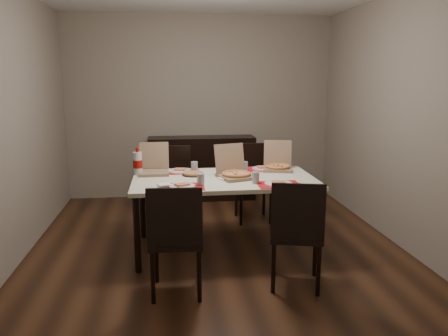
{
  "coord_description": "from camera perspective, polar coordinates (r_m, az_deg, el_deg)",
  "views": [
    {
      "loc": [
        -0.47,
        -4.35,
        1.73
      ],
      "look_at": [
        0.07,
        -0.15,
        0.85
      ],
      "focal_mm": 35.0,
      "sensor_mm": 36.0,
      "label": 1
    }
  ],
  "objects": [
    {
      "name": "dip_bowl",
      "position": [
        4.52,
        1.65,
        -0.61
      ],
      "size": [
        0.13,
        0.13,
        0.02
      ],
      "primitive_type": "imported",
      "rotation": [
        0.0,
        0.0,
        0.37
      ],
      "color": "white",
      "rests_on": "dining_table"
    },
    {
      "name": "chair_near_left",
      "position": [
        3.49,
        -6.32,
        -8.8
      ],
      "size": [
        0.44,
        0.44,
        0.93
      ],
      "color": "black",
      "rests_on": "ground"
    },
    {
      "name": "pizza_box_right",
      "position": [
        4.75,
        7.01,
        0.39
      ],
      "size": [
        0.37,
        0.39,
        0.3
      ],
      "color": "#81644A",
      "rests_on": "dining_table"
    },
    {
      "name": "setting_near_right",
      "position": [
        4.1,
        6.36,
        -1.84
      ],
      "size": [
        0.46,
        0.3,
        0.11
      ],
      "color": "red",
      "rests_on": "dining_table"
    },
    {
      "name": "pizza_box_center",
      "position": [
        4.34,
        1.45,
        -0.58
      ],
      "size": [
        0.41,
        0.43,
        0.32
      ],
      "color": "#81644A",
      "rests_on": "dining_table"
    },
    {
      "name": "pizza_box_left",
      "position": [
        4.6,
        -9.11,
        0.02
      ],
      "size": [
        0.31,
        0.34,
        0.31
      ],
      "color": "#81644A",
      "rests_on": "dining_table"
    },
    {
      "name": "sideboard",
      "position": [
        6.28,
        -2.9,
        -0.01
      ],
      "size": [
        1.5,
        0.4,
        0.9
      ],
      "primitive_type": "cube",
      "color": "black",
      "rests_on": "ground"
    },
    {
      "name": "soda_bottle",
      "position": [
        4.55,
        -11.21,
        0.6
      ],
      "size": [
        0.09,
        0.09,
        0.28
      ],
      "color": "silver",
      "rests_on": "dining_table"
    },
    {
      "name": "ground",
      "position": [
        4.71,
        -1.11,
        -9.95
      ],
      "size": [
        3.8,
        4.0,
        0.02
      ],
      "primitive_type": "cube",
      "color": "#422514",
      "rests_on": "ground"
    },
    {
      "name": "room_walls",
      "position": [
        4.8,
        -1.77,
        11.8
      ],
      "size": [
        3.84,
        4.02,
        2.62
      ],
      "color": "gray",
      "rests_on": "ground"
    },
    {
      "name": "dining_table",
      "position": [
        4.36,
        0.0,
        -2.14
      ],
      "size": [
        1.8,
        1.0,
        0.75
      ],
      "color": "beige",
      "rests_on": "ground"
    },
    {
      "name": "chair_far_left",
      "position": [
        5.21,
        -6.77,
        -1.84
      ],
      "size": [
        0.47,
        0.47,
        0.93
      ],
      "color": "black",
      "rests_on": "ground"
    },
    {
      "name": "napkin_loose",
      "position": [
        4.27,
        0.11,
        -1.39
      ],
      "size": [
        0.15,
        0.15,
        0.02
      ],
      "primitive_type": "cube",
      "rotation": [
        0.0,
        0.0,
        0.4
      ],
      "color": "white",
      "rests_on": "dining_table"
    },
    {
      "name": "chair_near_right",
      "position": [
        3.64,
        9.46,
        -7.99
      ],
      "size": [
        0.51,
        0.51,
        0.93
      ],
      "color": "black",
      "rests_on": "ground"
    },
    {
      "name": "chair_far_right",
      "position": [
        5.38,
        3.68,
        -1.35
      ],
      "size": [
        0.42,
        0.42,
        0.93
      ],
      "color": "black",
      "rests_on": "ground"
    },
    {
      "name": "faina_plate",
      "position": [
        4.47,
        -4.05,
        -0.77
      ],
      "size": [
        0.22,
        0.22,
        0.03
      ],
      "color": "black",
      "rests_on": "dining_table"
    },
    {
      "name": "setting_near_left",
      "position": [
        4.01,
        -5.12,
        -2.14
      ],
      "size": [
        0.52,
        0.3,
        0.11
      ],
      "color": "red",
      "rests_on": "dining_table"
    },
    {
      "name": "setting_far_left",
      "position": [
        4.64,
        -5.51,
        -0.24
      ],
      "size": [
        0.49,
        0.3,
        0.11
      ],
      "color": "red",
      "rests_on": "dining_table"
    },
    {
      "name": "setting_far_right",
      "position": [
        4.72,
        4.48,
        0.0
      ],
      "size": [
        0.52,
        0.3,
        0.11
      ],
      "color": "red",
      "rests_on": "dining_table"
    }
  ]
}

